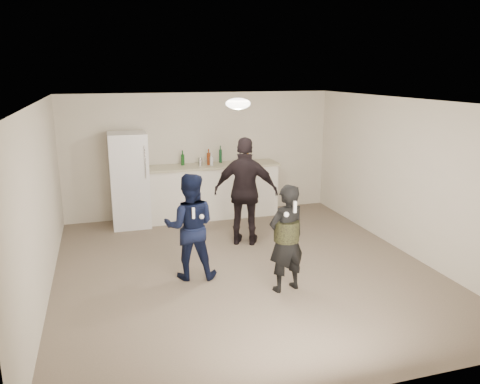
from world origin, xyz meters
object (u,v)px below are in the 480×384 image
object	(u,v)px
counter	(213,192)
man	(190,226)
fridge	(129,180)
shaker	(200,162)
woman	(286,238)
spectator	(246,192)

from	to	relation	value
counter	man	bearing A→B (deg)	-109.90
fridge	shaker	distance (m)	1.41
shaker	woman	size ratio (longest dim) A/B	0.11
spectator	woman	bearing A→B (deg)	113.91
counter	spectator	world-z (taller)	spectator
counter	spectator	distance (m)	1.71
fridge	spectator	size ratio (longest dim) A/B	0.97
counter	shaker	bearing A→B (deg)	-169.41
man	spectator	world-z (taller)	spectator
fridge	spectator	bearing A→B (deg)	-40.84
man	woman	world-z (taller)	man
woman	counter	bearing A→B (deg)	-100.48
fridge	man	size ratio (longest dim) A/B	1.17
counter	fridge	xyz separation A→B (m)	(-1.65, -0.07, 0.38)
counter	man	world-z (taller)	man
man	shaker	bearing A→B (deg)	-91.78
fridge	man	distance (m)	2.74
counter	spectator	size ratio (longest dim) A/B	1.40
shaker	fridge	bearing A→B (deg)	-179.14
counter	man	size ratio (longest dim) A/B	1.69
fridge	woman	size ratio (longest dim) A/B	1.21
man	spectator	bearing A→B (deg)	-123.92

